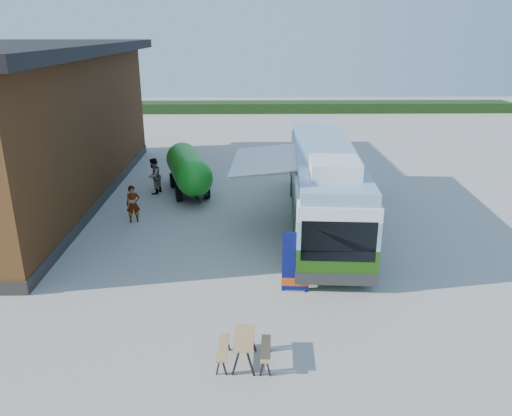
{
  "coord_description": "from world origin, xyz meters",
  "views": [
    {
      "loc": [
        0.66,
        -14.38,
        8.11
      ],
      "look_at": [
        0.98,
        4.32,
        1.4
      ],
      "focal_mm": 35.0,
      "sensor_mm": 36.0,
      "label": 1
    }
  ],
  "objects_px": {
    "picnic_table": "(244,344)",
    "person_b": "(154,176)",
    "slurry_tanker": "(188,169)",
    "person_a": "(133,204)",
    "bus": "(324,183)",
    "banner": "(296,268)"
  },
  "relations": [
    {
      "from": "picnic_table",
      "to": "person_b",
      "type": "bearing_deg",
      "value": 111.95
    },
    {
      "from": "person_b",
      "to": "slurry_tanker",
      "type": "height_order",
      "value": "slurry_tanker"
    },
    {
      "from": "person_a",
      "to": "slurry_tanker",
      "type": "relative_size",
      "value": 0.28
    },
    {
      "from": "bus",
      "to": "person_b",
      "type": "bearing_deg",
      "value": 155.31
    },
    {
      "from": "slurry_tanker",
      "to": "bus",
      "type": "bearing_deg",
      "value": -50.71
    },
    {
      "from": "picnic_table",
      "to": "person_b",
      "type": "distance_m",
      "value": 14.98
    },
    {
      "from": "person_a",
      "to": "slurry_tanker",
      "type": "xyz_separation_m",
      "value": [
        2.0,
        4.16,
        0.47
      ]
    },
    {
      "from": "banner",
      "to": "picnic_table",
      "type": "height_order",
      "value": "banner"
    },
    {
      "from": "bus",
      "to": "person_b",
      "type": "distance_m",
      "value": 9.35
    },
    {
      "from": "banner",
      "to": "person_a",
      "type": "distance_m",
      "value": 9.22
    },
    {
      "from": "bus",
      "to": "slurry_tanker",
      "type": "relative_size",
      "value": 2.15
    },
    {
      "from": "banner",
      "to": "slurry_tanker",
      "type": "bearing_deg",
      "value": 117.61
    },
    {
      "from": "person_a",
      "to": "bus",
      "type": "bearing_deg",
      "value": -22.13
    },
    {
      "from": "banner",
      "to": "picnic_table",
      "type": "bearing_deg",
      "value": -109.84
    },
    {
      "from": "bus",
      "to": "banner",
      "type": "xyz_separation_m",
      "value": [
        -1.75,
        -6.01,
        -1.01
      ]
    },
    {
      "from": "bus",
      "to": "slurry_tanker",
      "type": "xyz_separation_m",
      "value": [
        -6.37,
        4.57,
        -0.56
      ]
    },
    {
      "from": "banner",
      "to": "picnic_table",
      "type": "xyz_separation_m",
      "value": [
        -1.64,
        -3.72,
        -0.28
      ]
    },
    {
      "from": "person_a",
      "to": "person_b",
      "type": "xyz_separation_m",
      "value": [
        0.21,
        4.06,
        0.11
      ]
    },
    {
      "from": "person_b",
      "to": "slurry_tanker",
      "type": "bearing_deg",
      "value": 111.84
    },
    {
      "from": "bus",
      "to": "picnic_table",
      "type": "distance_m",
      "value": 10.38
    },
    {
      "from": "picnic_table",
      "to": "person_a",
      "type": "distance_m",
      "value": 11.29
    },
    {
      "from": "picnic_table",
      "to": "slurry_tanker",
      "type": "xyz_separation_m",
      "value": [
        -2.98,
        14.3,
        0.73
      ]
    }
  ]
}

